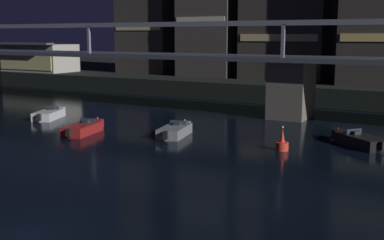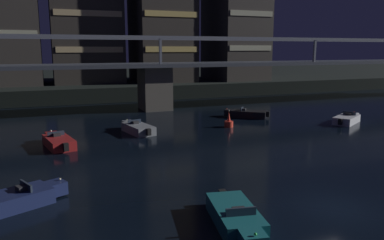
# 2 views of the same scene
# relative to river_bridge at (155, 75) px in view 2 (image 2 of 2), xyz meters

# --- Properties ---
(ground_plane) EXTENTS (400.00, 400.00, 0.00)m
(ground_plane) POSITION_rel_river_bridge_xyz_m (0.00, -33.61, -4.55)
(ground_plane) COLOR black
(far_riverbank) EXTENTS (240.00, 80.00, 2.20)m
(far_riverbank) POSITION_rel_river_bridge_xyz_m (0.00, 48.01, -3.45)
(far_riverbank) COLOR black
(far_riverbank) RESTS_ON ground
(river_bridge) EXTENTS (97.62, 6.40, 9.38)m
(river_bridge) POSITION_rel_river_bridge_xyz_m (0.00, 0.00, 0.00)
(river_bridge) COLOR #605B51
(river_bridge) RESTS_ON ground
(speedboat_near_right) EXTENTS (2.48, 5.23, 1.16)m
(speedboat_near_right) POSITION_rel_river_bridge_xyz_m (-5.54, -33.49, -4.13)
(speedboat_near_right) COLOR #196066
(speedboat_near_right) RESTS_ON ground
(speedboat_mid_left) EXTENTS (5.01, 3.26, 1.16)m
(speedboat_mid_left) POSITION_rel_river_bridge_xyz_m (-14.95, -27.72, -4.13)
(speedboat_mid_left) COLOR #19234C
(speedboat_mid_left) RESTS_ON ground
(speedboat_mid_right) EXTENTS (4.85, 3.65, 1.16)m
(speedboat_mid_right) POSITION_rel_river_bridge_xyz_m (16.72, -16.51, -4.13)
(speedboat_mid_right) COLOR silver
(speedboat_mid_right) RESTS_ON ground
(speedboat_far_left) EXTENTS (2.57, 5.22, 1.16)m
(speedboat_far_left) POSITION_rel_river_bridge_xyz_m (-12.53, -15.92, -4.13)
(speedboat_far_left) COLOR maroon
(speedboat_far_left) RESTS_ON ground
(speedboat_far_center) EXTENTS (2.58, 5.22, 1.16)m
(speedboat_far_center) POSITION_rel_river_bridge_xyz_m (-5.36, -13.07, -4.13)
(speedboat_far_center) COLOR gray
(speedboat_far_center) RESTS_ON ground
(speedboat_far_right) EXTENTS (4.60, 4.13, 1.16)m
(speedboat_far_right) POSITION_rel_river_bridge_xyz_m (8.37, -9.69, -4.13)
(speedboat_far_right) COLOR black
(speedboat_far_right) RESTS_ON ground
(channel_buoy) EXTENTS (0.90, 0.90, 1.76)m
(channel_buoy) POSITION_rel_river_bridge_xyz_m (3.90, -13.86, -4.07)
(channel_buoy) COLOR red
(channel_buoy) RESTS_ON ground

